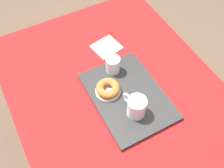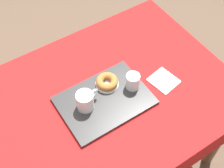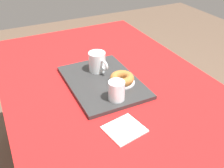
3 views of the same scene
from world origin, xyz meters
The scene contains 7 objects.
dining_table centered at (0.00, 0.00, 0.65)m, with size 1.42×0.96×0.74m.
serving_tray centered at (0.03, -0.03, 0.75)m, with size 0.44×0.31×0.02m, color #2D2D2D.
tea_mug_left centered at (-0.06, -0.01, 0.80)m, with size 0.13×0.08×0.10m.
water_glass_near centered at (0.19, -0.04, 0.80)m, with size 0.07×0.07×0.08m.
donut_plate_left centered at (0.09, 0.04, 0.76)m, with size 0.12×0.12×0.01m, color silver.
sugar_donut_left centered at (0.09, 0.04, 0.78)m, with size 0.11×0.11×0.04m, color #A3662D.
paper_napkin centered at (0.36, -0.09, 0.74)m, with size 0.12×0.13×0.01m, color white.
Camera 3 is at (0.98, -0.44, 1.41)m, focal length 41.42 mm.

